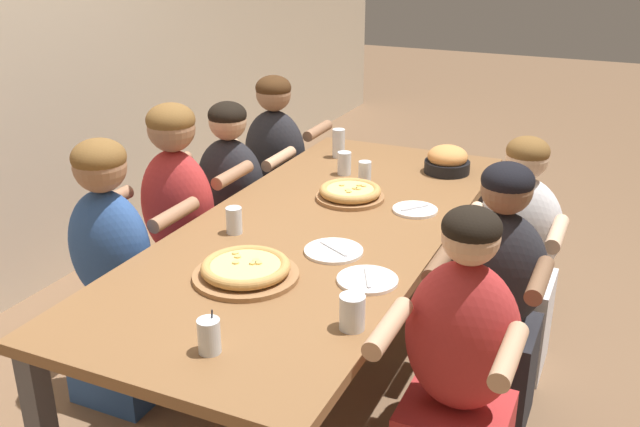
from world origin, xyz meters
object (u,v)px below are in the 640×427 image
at_px(empty_plate_b, 367,280).
at_px(drinking_glass_b, 339,143).
at_px(cocktail_glass_blue, 209,338).
at_px(skillet_bowl, 447,161).
at_px(diner_far_center, 180,236).
at_px(empty_plate_c, 415,210).
at_px(drinking_glass_e, 234,220).
at_px(pizza_board_second, 246,270).
at_px(diner_near_midright, 515,268).
at_px(drinking_glass_a, 344,164).
at_px(drinking_glass_d, 365,172).
at_px(empty_plate_a, 334,251).
at_px(diner_far_midright, 233,213).
at_px(pizza_board_main, 350,193).
at_px(drinking_glass_c, 352,314).
at_px(diner_near_midleft, 457,389).
at_px(diner_far_midleft, 115,283).
at_px(diner_far_right, 276,181).
at_px(diner_near_center, 494,311).

relative_size(empty_plate_b, drinking_glass_b, 1.41).
relative_size(empty_plate_b, cocktail_glass_blue, 1.63).
distance_m(skillet_bowl, diner_far_center, 1.33).
height_order(empty_plate_c, drinking_glass_e, drinking_glass_e).
relative_size(pizza_board_second, diner_near_midright, 0.34).
relative_size(drinking_glass_a, drinking_glass_b, 0.75).
xyz_separation_m(skillet_bowl, drinking_glass_d, (-0.32, 0.31, -0.01)).
height_order(empty_plate_a, empty_plate_b, same).
height_order(drinking_glass_e, diner_near_midright, diner_near_midright).
xyz_separation_m(cocktail_glass_blue, diner_far_midright, (1.46, 0.82, -0.30)).
relative_size(pizza_board_main, drinking_glass_b, 2.02).
relative_size(empty_plate_c, drinking_glass_c, 1.74).
bearing_deg(drinking_glass_a, cocktail_glass_blue, -170.91).
distance_m(drinking_glass_b, drinking_glass_e, 1.08).
height_order(empty_plate_b, empty_plate_c, same).
xyz_separation_m(pizza_board_main, diner_near_midleft, (-0.85, -0.72, -0.27)).
relative_size(drinking_glass_a, diner_far_midleft, 0.10).
distance_m(empty_plate_b, diner_far_center, 1.17).
bearing_deg(drinking_glass_b, empty_plate_b, -152.86).
distance_m(drinking_glass_b, drinking_glass_c, 1.71).
height_order(skillet_bowl, drinking_glass_a, skillet_bowl).
height_order(pizza_board_second, drinking_glass_c, drinking_glass_c).
relative_size(drinking_glass_c, diner_far_midright, 0.10).
bearing_deg(diner_far_center, drinking_glass_a, 46.60).
distance_m(pizza_board_second, drinking_glass_c, 0.48).
height_order(cocktail_glass_blue, drinking_glass_b, drinking_glass_b).
bearing_deg(diner_near_midleft, pizza_board_second, 0.43).
bearing_deg(diner_far_right, drinking_glass_b, -12.75).
bearing_deg(drinking_glass_d, cocktail_glass_blue, -175.57).
bearing_deg(drinking_glass_d, diner_near_midright, -95.79).
relative_size(drinking_glass_b, diner_far_center, 0.13).
distance_m(diner_near_midright, diner_far_midright, 1.44).
distance_m(drinking_glass_b, diner_near_center, 1.35).
xyz_separation_m(empty_plate_c, drinking_glass_c, (-0.99, -0.11, 0.04)).
bearing_deg(diner_near_midleft, diner_far_midright, -35.19).
bearing_deg(drinking_glass_b, diner_far_midleft, 161.81).
bearing_deg(drinking_glass_a, empty_plate_c, -124.92).
xyz_separation_m(skillet_bowl, diner_far_midleft, (-1.29, 1.01, -0.28)).
relative_size(cocktail_glass_blue, drinking_glass_c, 1.18).
xyz_separation_m(pizza_board_main, diner_near_midright, (0.15, -0.72, -0.29)).
distance_m(empty_plate_c, drinking_glass_d, 0.41).
bearing_deg(drinking_glass_b, diner_far_midright, 131.84).
relative_size(empty_plate_a, diner_near_midleft, 0.20).
bearing_deg(diner_far_midleft, skillet_bowl, 51.99).
distance_m(empty_plate_a, diner_far_right, 1.49).
relative_size(empty_plate_a, cocktail_glass_blue, 1.70).
bearing_deg(drinking_glass_c, empty_plate_a, 29.40).
bearing_deg(diner_far_center, diner_near_midright, 16.95).
distance_m(diner_far_midright, diner_far_right, 0.48).
xyz_separation_m(empty_plate_c, cocktail_glass_blue, (-1.28, 0.21, 0.04)).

